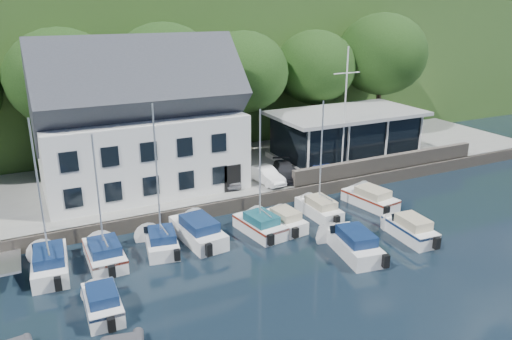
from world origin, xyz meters
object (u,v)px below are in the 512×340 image
object	(u,v)px
car_white	(266,175)
boat_r2_4	(410,227)
harbor_building	(141,130)
boat_r1_3	(198,229)
boat_r2_0	(102,300)
car_dgrey	(285,171)
boat_r2_3	(353,241)
boat_r1_4	(260,170)
car_silver	(231,177)
boat_r1_5	(284,218)
boat_r1_6	(321,159)
car_blue	(315,164)
boat_r1_7	(370,197)
boat_r1_0	(40,195)
boat_r1_2	(158,186)
flagpole	(345,111)
club_pavilion	(346,134)
boat_r1_1	(98,193)

from	to	relation	value
car_white	boat_r2_4	world-z (taller)	car_white
harbor_building	boat_r1_3	world-z (taller)	harbor_building
boat_r2_0	car_dgrey	bearing A→B (deg)	35.27
harbor_building	boat_r2_3	size ratio (longest dim) A/B	2.21
boat_r1_4	boat_r2_0	size ratio (longest dim) A/B	1.74
car_silver	boat_r1_5	bearing A→B (deg)	-63.97
boat_r1_6	car_silver	bearing A→B (deg)	123.51
boat_r2_0	car_blue	bearing A→B (deg)	31.68
boat_r1_7	boat_r2_4	world-z (taller)	boat_r2_4
boat_r1_0	boat_r1_5	size ratio (longest dim) A/B	1.88
boat_r1_2	boat_r1_7	size ratio (longest dim) A/B	1.36
harbor_building	boat_r1_3	distance (m)	9.73
boat_r1_7	boat_r2_0	world-z (taller)	boat_r1_7
flagpole	boat_r2_0	distance (m)	23.71
harbor_building	boat_r1_6	world-z (taller)	harbor_building
car_blue	boat_r1_4	size ratio (longest dim) A/B	0.40
car_silver	boat_r1_2	bearing A→B (deg)	-121.64
boat_r1_6	boat_r1_4	bearing A→B (deg)	-172.79
boat_r1_0	car_white	bearing A→B (deg)	22.47
car_blue	boat_r2_0	distance (m)	21.87
boat_r1_0	boat_r1_3	size ratio (longest dim) A/B	1.36
car_silver	car_white	world-z (taller)	car_white
boat_r1_0	boat_r2_0	bearing A→B (deg)	-64.87
harbor_building	club_pavilion	world-z (taller)	harbor_building
car_dgrey	boat_r2_3	world-z (taller)	car_dgrey
harbor_building	club_pavilion	distance (m)	18.15
boat_r1_4	boat_r1_7	xyz separation A→B (m)	(9.30, 0.57, -3.60)
club_pavilion	car_dgrey	size ratio (longest dim) A/B	3.26
club_pavilion	boat_r1_6	bearing A→B (deg)	-134.44
boat_r1_0	boat_r1_6	size ratio (longest dim) A/B	1.11
harbor_building	club_pavilion	size ratio (longest dim) A/B	1.09
boat_r1_2	boat_r2_0	world-z (taller)	boat_r1_2
boat_r1_3	boat_r2_0	xyz separation A→B (m)	(-6.74, -5.27, -0.09)
car_dgrey	boat_r2_3	xyz separation A→B (m)	(-1.59, -10.99, -0.81)
boat_r1_5	boat_r1_7	world-z (taller)	boat_r1_7
club_pavilion	boat_r2_0	distance (m)	27.17
boat_r1_0	boat_r2_3	distance (m)	17.62
boat_r1_1	boat_r1_7	size ratio (longest dim) A/B	1.41
car_silver	boat_r2_3	size ratio (longest dim) A/B	0.51
boat_r1_0	boat_r1_5	xyz separation A→B (m)	(14.35, -0.64, -3.94)
boat_r1_0	boat_r1_1	bearing A→B (deg)	1.87
boat_r1_6	boat_r1_5	bearing A→B (deg)	-168.65
club_pavilion	car_dgrey	bearing A→B (deg)	-160.52
boat_r1_1	boat_r2_3	bearing A→B (deg)	-21.87
boat_r1_5	boat_r1_1	bearing A→B (deg)	170.43
car_silver	boat_r1_0	size ratio (longest dim) A/B	0.36
harbor_building	car_dgrey	size ratio (longest dim) A/B	3.56
club_pavilion	boat_r1_0	bearing A→B (deg)	-162.20
boat_r1_7	boat_r1_4	bearing A→B (deg)	173.89
car_white	boat_r2_4	size ratio (longest dim) A/B	0.68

